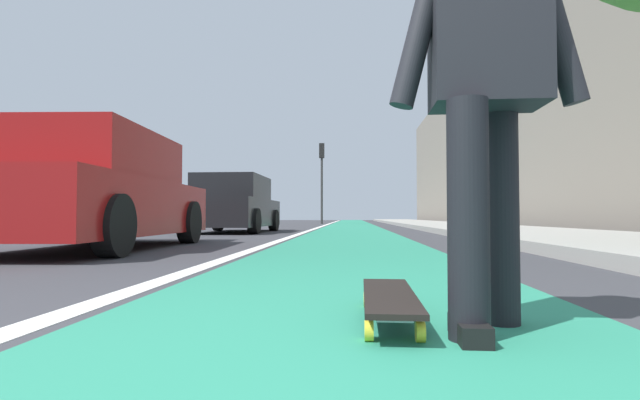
# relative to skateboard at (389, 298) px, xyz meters

# --- Properties ---
(ground_plane) EXTENTS (80.00, 80.00, 0.00)m
(ground_plane) POSITION_rel_skateboard_xyz_m (9.14, 0.16, -0.09)
(ground_plane) COLOR #38383D
(bike_lane_paint) EXTENTS (56.00, 2.13, 0.00)m
(bike_lane_paint) POSITION_rel_skateboard_xyz_m (23.14, 0.16, -0.09)
(bike_lane_paint) COLOR #288466
(bike_lane_paint) RESTS_ON ground
(lane_stripe_white) EXTENTS (52.00, 0.16, 0.01)m
(lane_stripe_white) POSITION_rel_skateboard_xyz_m (19.14, 1.38, -0.09)
(lane_stripe_white) COLOR silver
(lane_stripe_white) RESTS_ON ground
(sidewalk_curb) EXTENTS (52.00, 3.20, 0.14)m
(sidewalk_curb) POSITION_rel_skateboard_xyz_m (17.14, -3.45, -0.03)
(sidewalk_curb) COLOR #9E9B93
(sidewalk_curb) RESTS_ON ground
(building_facade) EXTENTS (40.00, 1.20, 8.22)m
(building_facade) POSITION_rel_skateboard_xyz_m (21.14, -6.27, 4.01)
(building_facade) COLOR gray
(building_facade) RESTS_ON ground
(skateboard) EXTENTS (0.84, 0.22, 0.11)m
(skateboard) POSITION_rel_skateboard_xyz_m (0.00, 0.00, 0.00)
(skateboard) COLOR yellow
(skateboard) RESTS_ON ground
(skater_person) EXTENTS (0.46, 0.72, 1.64)m
(skater_person) POSITION_rel_skateboard_xyz_m (-0.15, -0.35, 0.84)
(skater_person) COLOR black
(skater_person) RESTS_ON ground
(parked_car_near) EXTENTS (4.25, 2.08, 1.48)m
(parked_car_near) POSITION_rel_skateboard_xyz_m (3.96, 3.46, 0.62)
(parked_car_near) COLOR maroon
(parked_car_near) RESTS_ON ground
(parked_car_mid) EXTENTS (4.08, 1.91, 1.46)m
(parked_car_mid) POSITION_rel_skateboard_xyz_m (10.36, 3.22, 0.60)
(parked_car_mid) COLOR black
(parked_car_mid) RESTS_ON ground
(traffic_light) EXTENTS (0.33, 0.28, 4.40)m
(traffic_light) POSITION_rel_skateboard_xyz_m (24.00, 1.78, 2.94)
(traffic_light) COLOR #2D2D2D
(traffic_light) RESTS_ON ground
(pedestrian_distant) EXTENTS (0.44, 0.68, 1.56)m
(pedestrian_distant) POSITION_rel_skateboard_xyz_m (9.70, -2.86, 0.80)
(pedestrian_distant) COLOR brown
(pedestrian_distant) RESTS_ON ground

